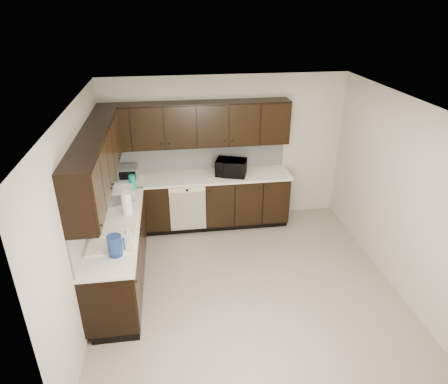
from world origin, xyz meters
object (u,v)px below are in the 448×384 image
(microwave, at_px, (231,168))
(storage_bin, at_px, (116,195))
(toaster_oven, at_px, (128,173))
(blue_pitcher, at_px, (115,246))
(sink, at_px, (113,241))

(microwave, distance_m, storage_bin, 1.89)
(toaster_oven, distance_m, blue_pitcher, 2.15)
(sink, relative_size, blue_pitcher, 3.34)
(sink, xyz_separation_m, microwave, (1.72, 1.66, 0.19))
(toaster_oven, xyz_separation_m, blue_pitcher, (0.02, -2.15, 0.02))
(microwave, xyz_separation_m, toaster_oven, (-1.66, 0.10, -0.03))
(sink, xyz_separation_m, blue_pitcher, (0.08, -0.39, 0.18))
(toaster_oven, bearing_deg, storage_bin, -97.41)
(microwave, bearing_deg, sink, -117.74)
(sink, bearing_deg, toaster_oven, 87.99)
(storage_bin, xyz_separation_m, blue_pitcher, (0.12, -1.38, 0.04))
(sink, bearing_deg, microwave, 44.00)
(microwave, distance_m, toaster_oven, 1.66)
(microwave, xyz_separation_m, storage_bin, (-1.77, -0.67, -0.05))
(toaster_oven, relative_size, blue_pitcher, 1.32)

